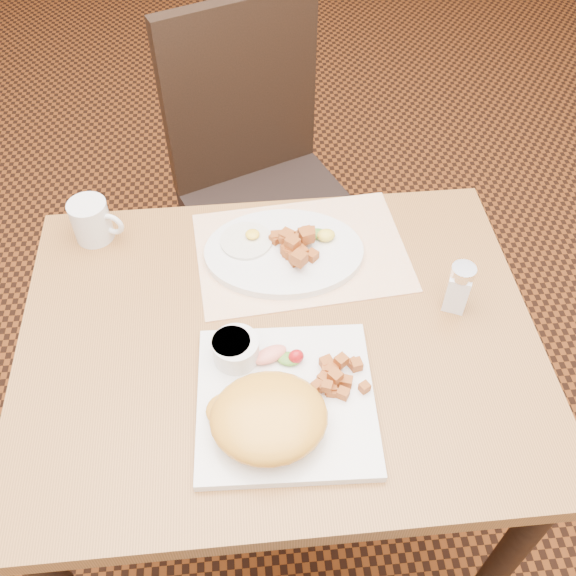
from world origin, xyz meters
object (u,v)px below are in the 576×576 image
at_px(chair_far, 262,175).
at_px(coffee_mug, 92,221).
at_px(salt_shaker, 459,287).
at_px(plate_oval, 284,252).
at_px(plate_square, 286,401).
at_px(table, 279,371).

xyz_separation_m(chair_far, coffee_mug, (-0.35, -0.42, 0.25)).
bearing_deg(salt_shaker, plate_oval, 152.74).
bearing_deg(chair_far, plate_oval, 69.49).
height_order(chair_far, plate_square, chair_far).
xyz_separation_m(plate_square, coffee_mug, (-0.34, 0.41, 0.03)).
distance_m(table, coffee_mug, 0.46).
relative_size(plate_oval, salt_shaker, 3.05).
bearing_deg(table, chair_far, 89.01).
height_order(plate_oval, coffee_mug, coffee_mug).
bearing_deg(chair_far, table, 66.90).
distance_m(table, chair_far, 0.70).
distance_m(plate_oval, coffee_mug, 0.38).
distance_m(table, salt_shaker, 0.36).
bearing_deg(plate_oval, coffee_mug, 166.29).
bearing_deg(table, coffee_mug, 140.62).
bearing_deg(salt_shaker, coffee_mug, 159.96).
relative_size(table, chair_far, 0.93).
bearing_deg(plate_oval, plate_square, -94.62).
xyz_separation_m(plate_oval, salt_shaker, (0.29, -0.15, 0.04)).
xyz_separation_m(chair_far, plate_oval, (0.01, -0.51, 0.22)).
height_order(table, salt_shaker, salt_shaker).
height_order(plate_oval, salt_shaker, salt_shaker).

